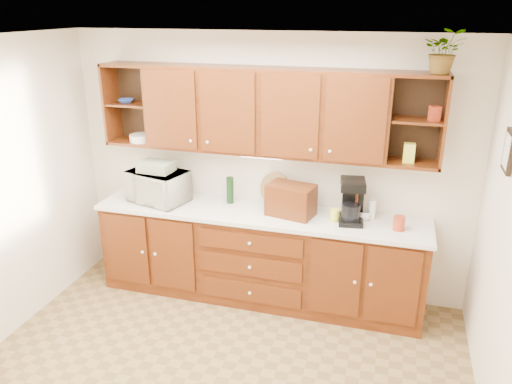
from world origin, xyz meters
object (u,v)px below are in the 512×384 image
Objects in this scene: microwave at (158,186)px; coffee_maker at (352,201)px; potted_plant at (444,51)px; bread_box at (291,200)px.

coffee_maker is (1.94, 0.03, 0.04)m from microwave.
microwave is 2.92m from potted_plant.
coffee_maker is 1.14× the size of potted_plant.
bread_box is 1.06× the size of coffee_maker.
microwave reaches higher than bread_box.
potted_plant is at bearing 16.81° from bread_box.
coffee_maker is at bearing 13.62° from bread_box.
microwave is 1.33× the size of bread_box.
potted_plant reaches higher than microwave.
coffee_maker is (0.57, 0.01, 0.04)m from bread_box.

